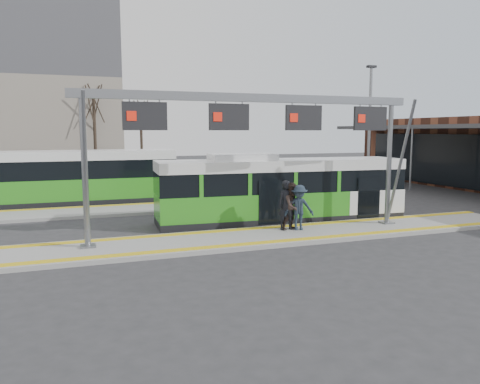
% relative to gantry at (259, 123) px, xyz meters
% --- Properties ---
extents(ground, '(120.00, 120.00, 0.00)m').
position_rel_gantry_xyz_m(ground, '(0.35, -0.25, -4.30)').
color(ground, '#2D2D30').
rests_on(ground, ground).
extents(platform_main, '(22.00, 3.00, 0.15)m').
position_rel_gantry_xyz_m(platform_main, '(0.35, -0.25, -4.22)').
color(platform_main, gray).
rests_on(platform_main, ground).
extents(platform_second, '(20.00, 3.00, 0.15)m').
position_rel_gantry_xyz_m(platform_second, '(-3.65, 7.75, -4.22)').
color(platform_second, gray).
rests_on(platform_second, ground).
extents(tactile_main, '(22.00, 2.65, 0.02)m').
position_rel_gantry_xyz_m(tactile_main, '(0.35, -0.25, -4.14)').
color(tactile_main, gold).
rests_on(tactile_main, platform_main).
extents(tactile_second, '(20.00, 0.35, 0.02)m').
position_rel_gantry_xyz_m(tactile_second, '(-3.65, 8.90, -4.14)').
color(tactile_second, gold).
rests_on(tactile_second, platform_second).
extents(gantry, '(13.00, 1.68, 5.20)m').
position_rel_gantry_xyz_m(gantry, '(0.00, 0.00, 0.00)').
color(gantry, slate).
rests_on(gantry, platform_main).
extents(hero_bus, '(11.17, 3.05, 3.04)m').
position_rel_gantry_xyz_m(hero_bus, '(2.16, 2.69, -2.91)').
color(hero_bus, black).
rests_on(hero_bus, ground).
extents(bg_bus_green, '(11.79, 2.51, 2.95)m').
position_rel_gantry_xyz_m(bg_bus_green, '(-6.90, 10.98, -2.84)').
color(bg_bus_green, black).
rests_on(bg_bus_green, ground).
extents(passenger_a, '(0.74, 0.51, 1.94)m').
position_rel_gantry_xyz_m(passenger_a, '(1.32, 0.33, -3.18)').
color(passenger_a, black).
rests_on(passenger_a, platform_main).
extents(passenger_b, '(1.07, 0.95, 1.86)m').
position_rel_gantry_xyz_m(passenger_b, '(1.54, 0.25, -3.22)').
color(passenger_b, '#2C211D').
rests_on(passenger_b, platform_main).
extents(passenger_c, '(1.28, 0.95, 1.77)m').
position_rel_gantry_xyz_m(passenger_c, '(1.73, 0.09, -3.26)').
color(passenger_c, '#1E2936').
rests_on(passenger_c, platform_main).
extents(tree_left, '(1.40, 1.40, 8.49)m').
position_rel_gantry_xyz_m(tree_left, '(-4.34, 29.04, 2.14)').
color(tree_left, '#382B21').
rests_on(tree_left, ground).
extents(tree_mid, '(1.40, 1.40, 7.48)m').
position_rel_gantry_xyz_m(tree_mid, '(0.61, 34.28, 1.37)').
color(tree_mid, '#382B21').
rests_on(tree_mid, ground).
extents(lamp_east, '(0.50, 0.25, 7.48)m').
position_rel_gantry_xyz_m(lamp_east, '(8.73, 5.56, -0.32)').
color(lamp_east, slate).
rests_on(lamp_east, ground).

